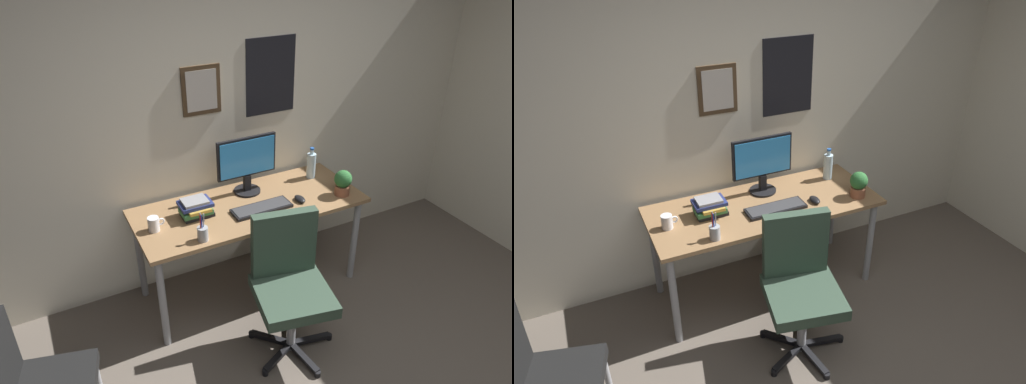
# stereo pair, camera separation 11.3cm
# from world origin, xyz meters

# --- Properties ---
(wall_back) EXTENTS (4.40, 0.10, 2.60)m
(wall_back) POSITION_xyz_m (-0.00, 2.15, 1.30)
(wall_back) COLOR beige
(wall_back) RESTS_ON ground_plane
(desk) EXTENTS (1.65, 0.67, 0.74)m
(desk) POSITION_xyz_m (-0.12, 1.74, 0.66)
(desk) COLOR #936D47
(desk) RESTS_ON ground_plane
(office_chair) EXTENTS (0.58, 0.57, 0.95)m
(office_chair) POSITION_xyz_m (-0.15, 1.12, 0.53)
(office_chair) COLOR #334738
(office_chair) RESTS_ON ground_plane
(monitor) EXTENTS (0.46, 0.20, 0.43)m
(monitor) POSITION_xyz_m (-0.05, 1.91, 0.98)
(monitor) COLOR black
(monitor) RESTS_ON desk
(keyboard) EXTENTS (0.43, 0.15, 0.03)m
(keyboard) POSITION_xyz_m (-0.08, 1.63, 0.76)
(keyboard) COLOR black
(keyboard) RESTS_ON desk
(computer_mouse) EXTENTS (0.06, 0.11, 0.04)m
(computer_mouse) POSITION_xyz_m (0.22, 1.61, 0.76)
(computer_mouse) COLOR black
(computer_mouse) RESTS_ON desk
(water_bottle) EXTENTS (0.07, 0.07, 0.25)m
(water_bottle) POSITION_xyz_m (0.50, 1.89, 0.85)
(water_bottle) COLOR silver
(water_bottle) RESTS_ON desk
(coffee_mug_near) EXTENTS (0.11, 0.07, 0.10)m
(coffee_mug_near) POSITION_xyz_m (-0.82, 1.72, 0.79)
(coffee_mug_near) COLOR white
(coffee_mug_near) RESTS_ON desk
(potted_plant) EXTENTS (0.13, 0.13, 0.20)m
(potted_plant) POSITION_xyz_m (0.55, 1.55, 0.85)
(potted_plant) COLOR brown
(potted_plant) RESTS_ON desk
(pen_cup) EXTENTS (0.07, 0.07, 0.20)m
(pen_cup) POSITION_xyz_m (-0.58, 1.48, 0.80)
(pen_cup) COLOR #9EA0A5
(pen_cup) RESTS_ON desk
(book_stack_left) EXTENTS (0.22, 0.18, 0.13)m
(book_stack_left) POSITION_xyz_m (-0.51, 1.76, 0.81)
(book_stack_left) COLOR black
(book_stack_left) RESTS_ON desk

